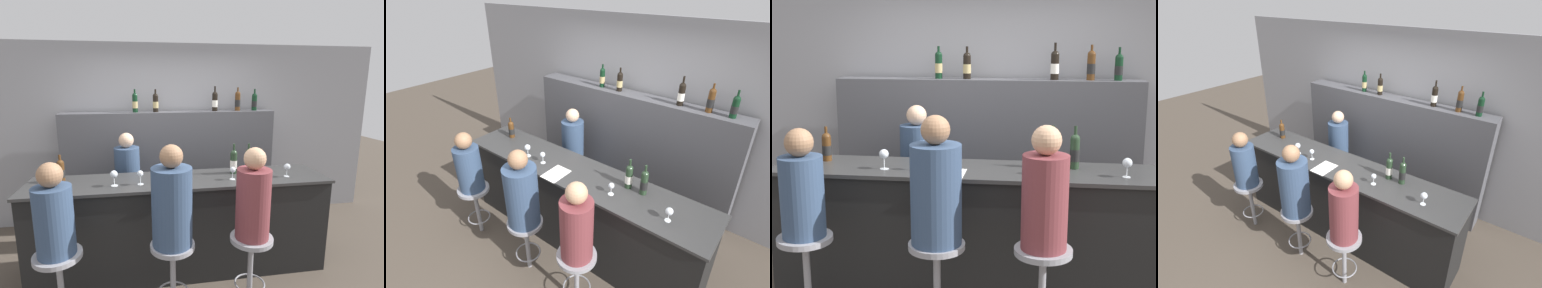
% 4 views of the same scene
% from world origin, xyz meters
% --- Properties ---
extents(ground_plane, '(16.00, 16.00, 0.00)m').
position_xyz_m(ground_plane, '(0.00, 0.00, 0.00)').
color(ground_plane, '#4C4238').
extents(wall_back, '(6.40, 0.05, 2.60)m').
position_xyz_m(wall_back, '(0.00, 1.70, 1.30)').
color(wall_back, gray).
rests_on(wall_back, ground_plane).
extents(bar_counter, '(3.16, 0.64, 1.05)m').
position_xyz_m(bar_counter, '(0.00, 0.30, 0.53)').
color(bar_counter, black).
rests_on(bar_counter, ground_plane).
extents(back_bar_cabinet, '(2.96, 0.28, 1.65)m').
position_xyz_m(back_bar_cabinet, '(0.00, 1.47, 0.83)').
color(back_bar_cabinet, '#4C4C51').
rests_on(back_bar_cabinet, ground_plane).
extents(wine_bottle_counter_0, '(0.08, 0.08, 0.29)m').
position_xyz_m(wine_bottle_counter_0, '(-1.23, 0.41, 1.17)').
color(wine_bottle_counter_0, '#4C2D14').
rests_on(wine_bottle_counter_0, bar_counter).
extents(wine_bottle_counter_1, '(0.08, 0.08, 0.34)m').
position_xyz_m(wine_bottle_counter_1, '(0.61, 0.41, 1.19)').
color(wine_bottle_counter_1, '#233823').
rests_on(wine_bottle_counter_1, bar_counter).
extents(wine_bottle_counter_2, '(0.08, 0.08, 0.34)m').
position_xyz_m(wine_bottle_counter_2, '(0.78, 0.41, 1.19)').
color(wine_bottle_counter_2, '#233823').
rests_on(wine_bottle_counter_2, bar_counter).
extents(wine_bottle_backbar_0, '(0.07, 0.07, 0.31)m').
position_xyz_m(wine_bottle_backbar_0, '(-0.48, 1.47, 1.79)').
color(wine_bottle_backbar_0, black).
rests_on(wine_bottle_backbar_0, back_bar_cabinet).
extents(wine_bottle_backbar_1, '(0.08, 0.08, 0.31)m').
position_xyz_m(wine_bottle_backbar_1, '(-0.20, 1.47, 1.78)').
color(wine_bottle_backbar_1, black).
rests_on(wine_bottle_backbar_1, back_bar_cabinet).
extents(wine_bottle_backbar_2, '(0.08, 0.08, 0.35)m').
position_xyz_m(wine_bottle_backbar_2, '(0.64, 1.47, 1.79)').
color(wine_bottle_backbar_2, black).
rests_on(wine_bottle_backbar_2, back_bar_cabinet).
extents(wine_bottle_backbar_3, '(0.08, 0.08, 0.33)m').
position_xyz_m(wine_bottle_backbar_3, '(0.98, 1.47, 1.79)').
color(wine_bottle_backbar_3, '#4C2D14').
rests_on(wine_bottle_backbar_3, back_bar_cabinet).
extents(wine_bottle_backbar_4, '(0.08, 0.08, 0.31)m').
position_xyz_m(wine_bottle_backbar_4, '(1.23, 1.47, 1.78)').
color(wine_bottle_backbar_4, black).
rests_on(wine_bottle_backbar_4, back_bar_cabinet).
extents(wine_glass_0, '(0.07, 0.07, 0.16)m').
position_xyz_m(wine_glass_0, '(-0.68, 0.19, 1.17)').
color(wine_glass_0, silver).
rests_on(wine_glass_0, bar_counter).
extents(wine_glass_1, '(0.06, 0.06, 0.14)m').
position_xyz_m(wine_glass_1, '(-0.43, 0.19, 1.16)').
color(wine_glass_1, silver).
rests_on(wine_glass_1, bar_counter).
extents(wine_glass_2, '(0.06, 0.06, 0.14)m').
position_xyz_m(wine_glass_2, '(0.53, 0.19, 1.15)').
color(wine_glass_2, silver).
rests_on(wine_glass_2, bar_counter).
extents(wine_glass_3, '(0.07, 0.07, 0.14)m').
position_xyz_m(wine_glass_3, '(1.14, 0.19, 1.16)').
color(wine_glass_3, silver).
rests_on(wine_glass_3, bar_counter).
extents(tasting_menu, '(0.21, 0.30, 0.00)m').
position_xyz_m(tasting_menu, '(-0.15, 0.12, 1.05)').
color(tasting_menu, white).
rests_on(tasting_menu, bar_counter).
extents(bar_stool_left, '(0.38, 0.38, 0.70)m').
position_xyz_m(bar_stool_left, '(-1.10, -0.38, 0.55)').
color(bar_stool_left, gray).
rests_on(bar_stool_left, ground_plane).
extents(guest_seated_left, '(0.30, 0.30, 0.76)m').
position_xyz_m(guest_seated_left, '(-1.10, -0.38, 1.03)').
color(guest_seated_left, '#334766').
rests_on(guest_seated_left, bar_stool_left).
extents(bar_stool_middle, '(0.38, 0.38, 0.70)m').
position_xyz_m(bar_stool_middle, '(-0.17, -0.38, 0.55)').
color(bar_stool_middle, gray).
rests_on(bar_stool_middle, ground_plane).
extents(guest_seated_middle, '(0.34, 0.34, 0.87)m').
position_xyz_m(guest_seated_middle, '(-0.17, -0.38, 1.08)').
color(guest_seated_middle, '#334766').
rests_on(guest_seated_middle, bar_stool_middle).
extents(bar_stool_right, '(0.38, 0.38, 0.70)m').
position_xyz_m(bar_stool_right, '(0.54, -0.38, 0.55)').
color(bar_stool_right, gray).
rests_on(bar_stool_right, ground_plane).
extents(guest_seated_right, '(0.30, 0.30, 0.82)m').
position_xyz_m(guest_seated_right, '(0.54, -0.38, 1.06)').
color(guest_seated_right, brown).
rests_on(guest_seated_right, bar_stool_right).
extents(bartender, '(0.31, 0.31, 1.45)m').
position_xyz_m(bartender, '(-0.59, 0.95, 0.67)').
color(bartender, '#334766').
rests_on(bartender, ground_plane).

